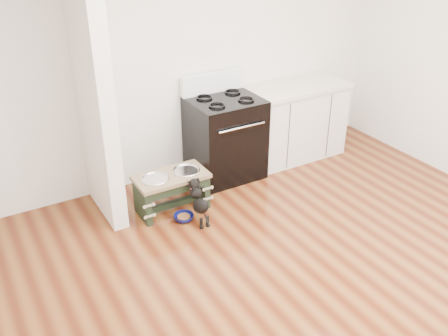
% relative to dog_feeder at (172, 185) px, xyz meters
% --- Properties ---
extents(ground, '(5.00, 5.00, 0.00)m').
position_rel_dog_feeder_xyz_m(ground, '(0.60, -1.78, -0.29)').
color(ground, '#4A1D0D').
rests_on(ground, ground).
extents(room_shell, '(5.00, 5.00, 5.00)m').
position_rel_dog_feeder_xyz_m(room_shell, '(0.60, -1.78, 1.33)').
color(room_shell, silver).
rests_on(room_shell, ground).
extents(partition_wall, '(0.15, 0.80, 2.70)m').
position_rel_dog_feeder_xyz_m(partition_wall, '(-0.58, 0.32, 1.06)').
color(partition_wall, silver).
rests_on(partition_wall, ground).
extents(oven_range, '(0.76, 0.69, 1.14)m').
position_rel_dog_feeder_xyz_m(oven_range, '(0.85, 0.38, 0.19)').
color(oven_range, black).
rests_on(oven_range, ground).
extents(cabinet_run, '(1.24, 0.64, 0.91)m').
position_rel_dog_feeder_xyz_m(cabinet_run, '(1.83, 0.40, 0.17)').
color(cabinet_run, silver).
rests_on(cabinet_run, ground).
extents(dog_feeder, '(0.73, 0.39, 0.42)m').
position_rel_dog_feeder_xyz_m(dog_feeder, '(0.00, 0.00, 0.00)').
color(dog_feeder, black).
rests_on(dog_feeder, ground).
extents(puppy, '(0.13, 0.38, 0.45)m').
position_rel_dog_feeder_xyz_m(puppy, '(0.13, -0.34, -0.04)').
color(puppy, black).
rests_on(puppy, ground).
extents(floor_bowl, '(0.26, 0.26, 0.06)m').
position_rel_dog_feeder_xyz_m(floor_bowl, '(0.01, -0.24, -0.25)').
color(floor_bowl, '#0B104F').
rests_on(floor_bowl, ground).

